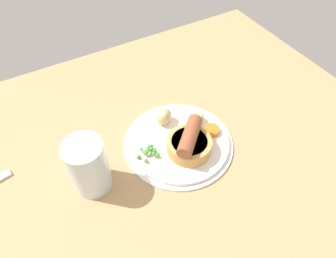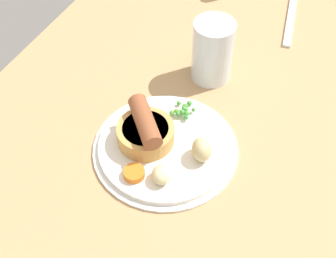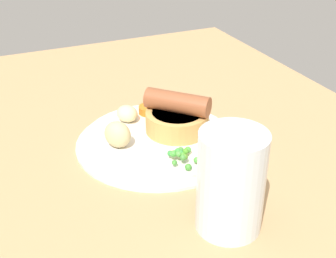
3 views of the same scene
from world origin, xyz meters
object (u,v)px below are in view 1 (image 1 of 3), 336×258
sausage_pudding (189,143)px  carrot_slice_1 (212,130)px  potato_chunk_0 (164,116)px  drinking_glass (88,166)px  potato_chunk_1 (197,118)px  pea_pile (149,152)px  dinner_plate (179,142)px

sausage_pudding → carrot_slice_1: sausage_pudding is taller
potato_chunk_0 → drinking_glass: drinking_glass is taller
potato_chunk_1 → pea_pile: bearing=12.0°
potato_chunk_1 → drinking_glass: size_ratio=0.29×
pea_pile → carrot_slice_1: bearing=174.8°
dinner_plate → pea_pile: bearing=2.3°
pea_pile → potato_chunk_0: bearing=-137.7°
pea_pile → drinking_glass: 13.17cm
potato_chunk_1 → carrot_slice_1: bearing=105.5°
pea_pile → carrot_slice_1: 15.37cm
potato_chunk_1 → carrot_slice_1: size_ratio=1.04×
dinner_plate → potato_chunk_1: (-6.51, -2.68, 2.15)cm
pea_pile → carrot_slice_1: pea_pile is taller
potato_chunk_1 → sausage_pudding: bearing=45.5°
potato_chunk_0 → drinking_glass: 21.16cm
drinking_glass → carrot_slice_1: bearing=177.0°
potato_chunk_1 → dinner_plate: bearing=22.4°
potato_chunk_1 → potato_chunk_0: bearing=-28.3°
sausage_pudding → drinking_glass: bearing=-52.2°
sausage_pudding → drinking_glass: drinking_glass is taller
sausage_pudding → potato_chunk_1: bearing=-178.0°
sausage_pudding → potato_chunk_0: 9.80cm
dinner_plate → potato_chunk_0: bearing=-87.5°
sausage_pudding → potato_chunk_0: bearing=-128.8°
potato_chunk_0 → carrot_slice_1: potato_chunk_0 is taller
sausage_pudding → pea_pile: (8.10, -3.11, -1.42)cm
potato_chunk_0 → carrot_slice_1: bearing=134.9°
pea_pile → potato_chunk_0: (-7.30, -6.64, 0.97)cm
potato_chunk_0 → carrot_slice_1: 11.43cm
dinner_plate → potato_chunk_0: (0.27, -6.34, 2.78)cm
carrot_slice_1 → pea_pile: bearing=-5.2°
sausage_pudding → potato_chunk_0: (0.80, -9.75, -0.45)cm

